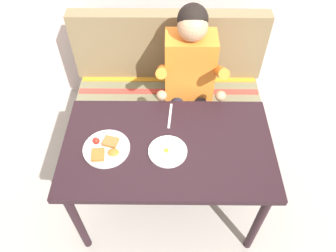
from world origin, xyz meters
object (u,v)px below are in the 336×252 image
plate_eggs (168,151)px  knife (170,116)px  person (190,75)px  table (168,153)px  plate_breakfast (106,148)px  couch (169,100)px

plate_eggs → knife: plate_eggs is taller
person → plate_eggs: 0.66m
plate_eggs → table: bearing=91.5°
table → plate_breakfast: size_ratio=4.58×
table → couch: (0.00, 0.76, -0.32)m
person → plate_breakfast: person is taller
couch → person: person is taller
table → plate_breakfast: plate_breakfast is taller
person → plate_breakfast: (-0.49, -0.63, 0.00)m
plate_eggs → plate_breakfast: bearing=177.6°
plate_breakfast → plate_eggs: (0.35, -0.01, -0.00)m
table → person: bearing=76.0°
table → plate_breakfast: 0.36m
table → person: 0.61m
couch → plate_breakfast: 0.96m
table → knife: knife is taller
couch → person: 0.47m
couch → plate_eggs: size_ratio=6.64×
table → plate_eggs: 0.10m
table → plate_eggs: bearing=-88.5°
plate_breakfast → plate_eggs: bearing=-2.4°
person → plate_eggs: (-0.15, -0.64, -0.00)m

